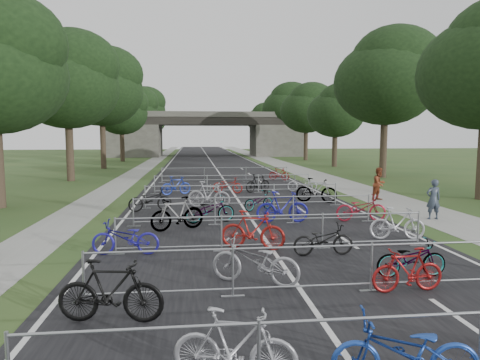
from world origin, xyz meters
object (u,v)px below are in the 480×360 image
Objects in this scene: bike_2 at (406,353)px; pedestrian_b at (379,184)px; overpass_bridge at (207,134)px; bike_1 at (235,346)px; pedestrian_a at (433,200)px.

pedestrian_b reaches higher than bike_2.
bike_1 is at bearing -91.60° from overpass_bridge.
overpass_bridge reaches higher than pedestrian_a.
bike_1 is at bearing -149.39° from pedestrian_b.
bike_2 is 13.08m from pedestrian_a.
overpass_bridge is 49.36m from pedestrian_b.
overpass_bridge reaches higher than bike_2.
bike_2 is at bearing -85.91° from bike_1.
overpass_bridge is 17.55× the size of bike_1.
pedestrian_b is (7.42, -48.73, -2.67)m from overpass_bridge.
bike_2 is at bearing -142.33° from pedestrian_b.
overpass_bridge is 15.57× the size of bike_2.
pedestrian_a is 5.17m from pedestrian_b.
overpass_bridge is at bearing 13.22° from bike_1.
overpass_bridge is 18.85× the size of pedestrian_a.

